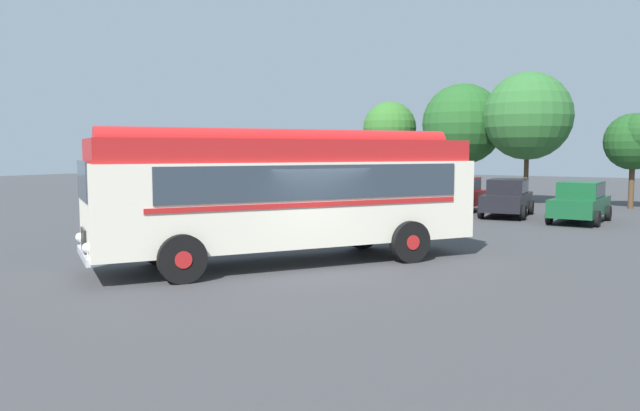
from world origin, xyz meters
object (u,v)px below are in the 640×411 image
at_px(car_mid_left, 507,197).
at_px(car_mid_right, 580,202).
at_px(box_van, 388,182).
at_px(car_near_left, 457,195).
at_px(vintage_bus, 288,191).

bearing_deg(car_mid_left, car_mid_right, -12.97).
bearing_deg(car_mid_left, box_van, -178.25).
height_order(car_near_left, car_mid_left, same).
relative_size(car_mid_left, car_mid_right, 1.04).
height_order(car_mid_left, box_van, box_van).
distance_m(car_mid_left, box_van, 5.86).
height_order(vintage_bus, box_van, vintage_bus).
bearing_deg(vintage_bus, car_mid_left, 84.36).
xyz_separation_m(vintage_bus, car_mid_right, (4.63, 13.94, -1.05)).
xyz_separation_m(vintage_bus, car_mid_left, (1.45, 14.68, -1.05)).
bearing_deg(car_mid_left, car_near_left, 172.61).
bearing_deg(vintage_bus, car_mid_right, 71.63).
distance_m(vintage_bus, box_van, 15.16).
height_order(car_near_left, box_van, box_van).
xyz_separation_m(car_mid_left, car_mid_right, (3.18, -0.73, 0.00)).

